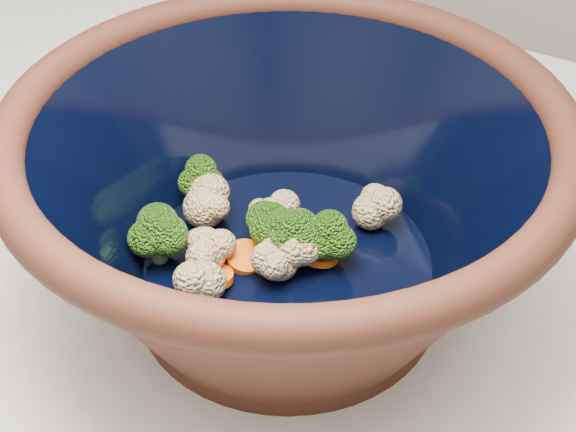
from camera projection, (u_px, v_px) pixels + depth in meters
The scene contains 2 objects.
mixing_bowl at pixel (288, 198), 0.58m from camera, with size 0.40×0.40×0.18m.
vegetable_pile at pixel (254, 229), 0.61m from camera, with size 0.17×0.16×0.05m.
Camera 1 is at (0.25, -0.29, 1.36)m, focal length 50.00 mm.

